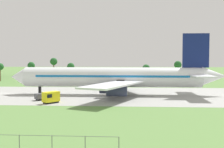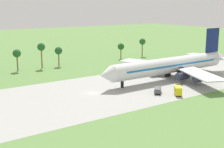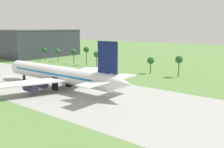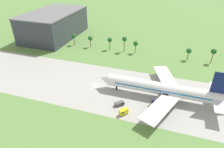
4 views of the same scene
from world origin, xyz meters
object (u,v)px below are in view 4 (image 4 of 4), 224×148
Objects in this scene: baggage_tug at (120,104)px; terminal_building at (54,24)px; jet_airliner at (164,89)px; catering_van at (123,112)px.

baggage_tug is 0.08× the size of terminal_building.
baggage_tug is at bearing -147.17° from jet_airliner.
baggage_tug is 111.67m from terminal_building.
catering_van reaches higher than baggage_tug.
jet_airliner is 14.12× the size of baggage_tug.
terminal_building is (-101.35, 62.69, 5.56)m from jet_airliner.
catering_van is 0.07× the size of terminal_building.
jet_airliner is 119.30m from terminal_building.
catering_van is at bearing -43.51° from terminal_building.
jet_airliner is at bearing -31.74° from terminal_building.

